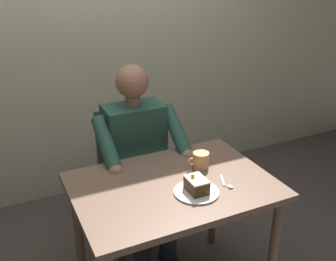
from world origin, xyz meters
TOP-DOWN VIEW (x-y plane):
  - cafe_rear_panel at (0.00, -1.41)m, footprint 6.40×0.12m
  - dining_table at (0.00, 0.00)m, footprint 1.01×0.72m
  - chair at (0.00, -0.64)m, footprint 0.42×0.42m
  - seated_person at (-0.00, -0.47)m, footprint 0.53×0.58m
  - dessert_plate at (-0.06, 0.13)m, footprint 0.22×0.22m
  - cake_slice at (-0.06, 0.13)m, footprint 0.09×0.12m
  - coffee_cup at (-0.21, -0.08)m, footprint 0.12×0.09m
  - dessert_spoon at (-0.24, 0.13)m, footprint 0.05×0.14m

SIDE VIEW (x-z plane):
  - chair at x=0.00m, z-range 0.05..0.96m
  - seated_person at x=0.00m, z-range 0.03..1.26m
  - dining_table at x=0.00m, z-range 0.28..1.02m
  - dessert_spoon at x=-0.24m, z-range 0.75..0.76m
  - dessert_plate at x=-0.06m, z-range 0.75..0.76m
  - cake_slice at x=-0.06m, z-range 0.75..0.84m
  - coffee_cup at x=-0.21m, z-range 0.75..0.84m
  - cafe_rear_panel at x=0.00m, z-range 0.00..3.00m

